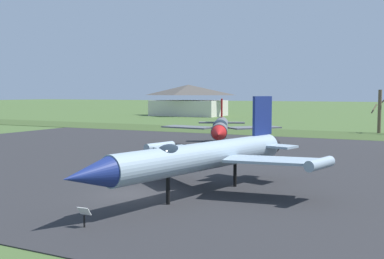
{
  "coord_description": "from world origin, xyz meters",
  "views": [
    {
      "loc": [
        14.49,
        -21.45,
        5.8
      ],
      "look_at": [
        -1.32,
        10.36,
        2.96
      ],
      "focal_mm": 42.87,
      "sensor_mm": 36.0,
      "label": 1
    }
  ],
  "objects_px": {
    "jet_fighter_front_left": "(200,156)",
    "info_placard_front_right": "(217,153)",
    "info_placard_front_left": "(84,215)",
    "jet_fighter_front_right": "(220,127)",
    "visitor_building": "(188,100)"
  },
  "relations": [
    {
      "from": "visitor_building",
      "to": "jet_fighter_front_left",
      "type": "bearing_deg",
      "value": -62.71
    },
    {
      "from": "jet_fighter_front_right",
      "to": "visitor_building",
      "type": "height_order",
      "value": "visitor_building"
    },
    {
      "from": "jet_fighter_front_left",
      "to": "info_placard_front_right",
      "type": "height_order",
      "value": "jet_fighter_front_left"
    },
    {
      "from": "info_placard_front_left",
      "to": "jet_fighter_front_right",
      "type": "distance_m",
      "value": 29.64
    },
    {
      "from": "info_placard_front_left",
      "to": "jet_fighter_front_right",
      "type": "xyz_separation_m",
      "value": [
        -5.91,
        29.0,
        1.63
      ]
    },
    {
      "from": "info_placard_front_right",
      "to": "visitor_building",
      "type": "relative_size",
      "value": 0.05
    },
    {
      "from": "info_placard_front_left",
      "to": "jet_fighter_front_left",
      "type": "bearing_deg",
      "value": 76.45
    },
    {
      "from": "jet_fighter_front_left",
      "to": "info_placard_front_right",
      "type": "relative_size",
      "value": 16.62
    },
    {
      "from": "jet_fighter_front_right",
      "to": "info_placard_front_left",
      "type": "bearing_deg",
      "value": -78.47
    },
    {
      "from": "visitor_building",
      "to": "info_placard_front_left",
      "type": "bearing_deg",
      "value": -65.74
    },
    {
      "from": "info_placard_front_left",
      "to": "jet_fighter_front_right",
      "type": "height_order",
      "value": "jet_fighter_front_right"
    },
    {
      "from": "jet_fighter_front_left",
      "to": "info_placard_front_left",
      "type": "relative_size",
      "value": 17.66
    },
    {
      "from": "jet_fighter_front_left",
      "to": "visitor_building",
      "type": "height_order",
      "value": "visitor_building"
    },
    {
      "from": "jet_fighter_front_left",
      "to": "visitor_building",
      "type": "xyz_separation_m",
      "value": [
        -42.08,
        81.56,
        1.64
      ]
    },
    {
      "from": "jet_fighter_front_left",
      "to": "info_placard_front_right",
      "type": "distance_m",
      "value": 14.32
    }
  ]
}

